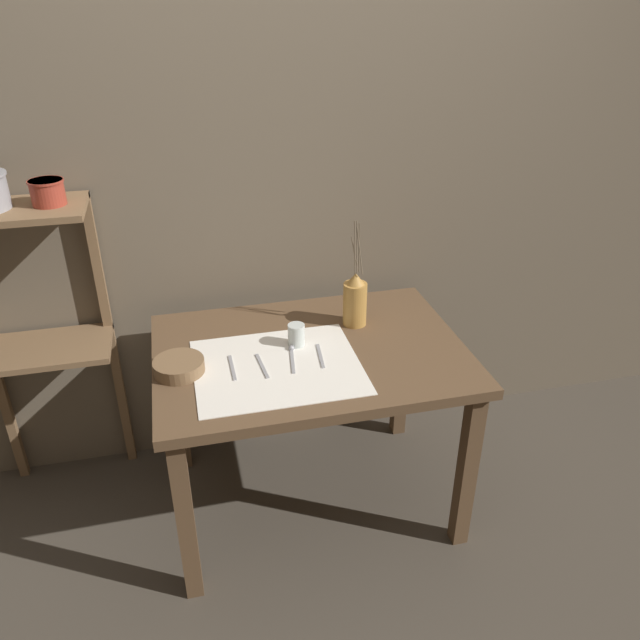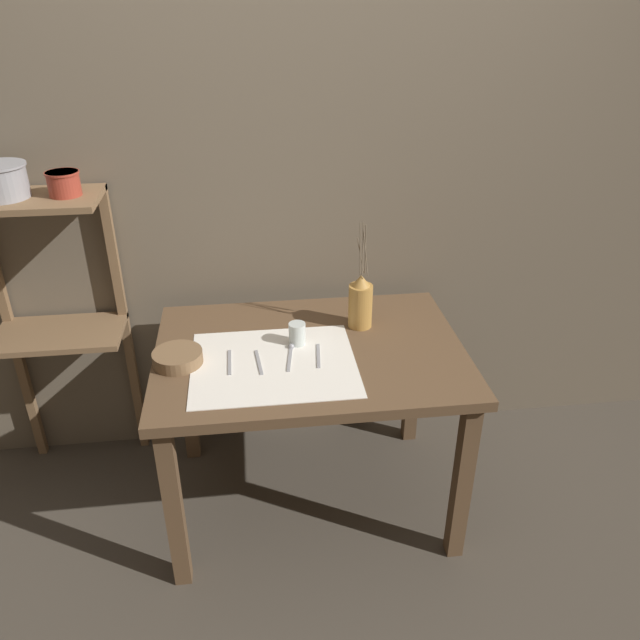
% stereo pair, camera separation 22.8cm
% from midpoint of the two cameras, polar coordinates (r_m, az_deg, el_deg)
% --- Properties ---
extents(ground_plane, '(12.00, 12.00, 0.00)m').
position_cam_midpoint_polar(ground_plane, '(2.80, -3.22, -16.02)').
color(ground_plane, '#473F35').
extents(stone_wall_back, '(7.00, 0.06, 2.40)m').
position_cam_midpoint_polar(stone_wall_back, '(2.63, -6.12, 11.51)').
color(stone_wall_back, '#6B5E4C').
rests_on(stone_wall_back, ground_plane).
extents(wooden_table, '(1.16, 0.83, 0.75)m').
position_cam_midpoint_polar(wooden_table, '(2.39, -3.64, -4.80)').
color(wooden_table, brown).
rests_on(wooden_table, ground_plane).
extents(wooden_shelf_unit, '(0.51, 0.30, 1.28)m').
position_cam_midpoint_polar(wooden_shelf_unit, '(2.66, -26.83, 1.15)').
color(wooden_shelf_unit, brown).
rests_on(wooden_shelf_unit, ground_plane).
extents(linen_cloth, '(0.59, 0.50, 0.00)m').
position_cam_midpoint_polar(linen_cloth, '(2.24, -6.85, -4.33)').
color(linen_cloth, white).
rests_on(linen_cloth, wooden_table).
extents(pitcher_with_flowers, '(0.09, 0.09, 0.44)m').
position_cam_midpoint_polar(pitcher_with_flowers, '(2.46, 0.57, 1.72)').
color(pitcher_with_flowers, '#B7843D').
rests_on(pitcher_with_flowers, wooden_table).
extents(wooden_bowl, '(0.18, 0.18, 0.05)m').
position_cam_midpoint_polar(wooden_bowl, '(2.27, -15.62, -4.20)').
color(wooden_bowl, brown).
rests_on(wooden_bowl, wooden_table).
extents(glass_tumbler_near, '(0.06, 0.06, 0.09)m').
position_cam_midpoint_polar(glass_tumbler_near, '(2.34, -4.97, -1.44)').
color(glass_tumbler_near, silver).
rests_on(glass_tumbler_near, wooden_table).
extents(fork_outer, '(0.01, 0.16, 0.00)m').
position_cam_midpoint_polar(fork_outer, '(2.26, -10.92, -4.39)').
color(fork_outer, '#939399').
rests_on(fork_outer, wooden_table).
extents(fork_inner, '(0.03, 0.16, 0.00)m').
position_cam_midpoint_polar(fork_inner, '(2.25, -8.23, -4.25)').
color(fork_inner, '#939399').
rests_on(fork_inner, wooden_table).
extents(spoon_outer, '(0.04, 0.18, 0.02)m').
position_cam_midpoint_polar(spoon_outer, '(2.31, -5.44, -3.09)').
color(spoon_outer, '#939399').
rests_on(spoon_outer, wooden_table).
extents(knife_center, '(0.03, 0.16, 0.00)m').
position_cam_midpoint_polar(knife_center, '(2.29, -2.83, -3.37)').
color(knife_center, '#939399').
rests_on(knife_center, wooden_table).
extents(metal_pot_small, '(0.12, 0.12, 0.09)m').
position_cam_midpoint_polar(metal_pot_small, '(2.44, -26.20, 10.46)').
color(metal_pot_small, '#9E3828').
rests_on(metal_pot_small, wooden_shelf_unit).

